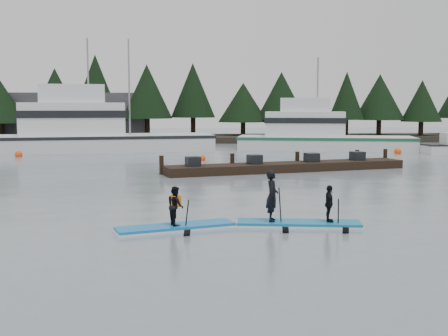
{
  "coord_description": "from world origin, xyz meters",
  "views": [
    {
      "loc": [
        -1.97,
        -16.43,
        3.54
      ],
      "look_at": [
        0.0,
        6.0,
        1.1
      ],
      "focal_mm": 45.0,
      "sensor_mm": 36.0,
      "label": 1
    }
  ],
  "objects": [
    {
      "name": "floating_dock",
      "position": [
        4.29,
        14.23,
        0.23
      ],
      "size": [
        14.0,
        5.31,
        0.47
      ],
      "primitive_type": "cube",
      "rotation": [
        0.0,
        0.0,
        0.25
      ],
      "color": "black",
      "rests_on": "ground"
    },
    {
      "name": "paddleboard_duo",
      "position": [
        1.63,
        -0.1,
        0.48
      ],
      "size": [
        3.78,
        1.54,
        2.18
      ],
      "rotation": [
        0.0,
        0.0,
        -0.16
      ],
      "color": "#1170A4",
      "rests_on": "ground"
    },
    {
      "name": "paddleboard_solo",
      "position": [
        -1.97,
        -0.3,
        0.34
      ],
      "size": [
        3.57,
        1.84,
        1.76
      ],
      "rotation": [
        0.0,
        0.0,
        0.3
      ],
      "color": "#136EB8",
      "rests_on": "ground"
    },
    {
      "name": "buoy_c",
      "position": [
        15.11,
        25.22,
        0.0
      ],
      "size": [
        0.56,
        0.56,
        0.56
      ],
      "primitive_type": "sphere",
      "color": "#FF4C0C",
      "rests_on": "ground"
    },
    {
      "name": "ground",
      "position": [
        0.0,
        0.0,
        0.0
      ],
      "size": [
        160.0,
        160.0,
        0.0
      ],
      "primitive_type": "plane",
      "color": "slate",
      "rests_on": "ground"
    },
    {
      "name": "treeline",
      "position": [
        0.0,
        42.0,
        0.0
      ],
      "size": [
        60.0,
        4.0,
        8.0
      ],
      "primitive_type": null,
      "color": "black",
      "rests_on": "ground"
    },
    {
      "name": "buoy_a",
      "position": [
        -13.2,
        24.98,
        0.0
      ],
      "size": [
        0.54,
        0.54,
        0.54
      ],
      "primitive_type": "sphere",
      "color": "#FF4C0C",
      "rests_on": "ground"
    },
    {
      "name": "waterfront_building",
      "position": [
        -14.0,
        44.0,
        2.5
      ],
      "size": [
        18.0,
        6.0,
        5.0
      ],
      "primitive_type": "cube",
      "color": "#4C4C51",
      "rests_on": "ground"
    },
    {
      "name": "fishing_boat_large",
      "position": [
        -8.5,
        29.73,
        0.77
      ],
      "size": [
        18.46,
        7.34,
        10.1
      ],
      "rotation": [
        0.0,
        0.0,
        0.13
      ],
      "color": "silver",
      "rests_on": "ground"
    },
    {
      "name": "buoy_d",
      "position": [
        7.31,
        19.49,
        0.0
      ],
      "size": [
        0.48,
        0.48,
        0.48
      ],
      "primitive_type": "sphere",
      "color": "#FF4C0C",
      "rests_on": "ground"
    },
    {
      "name": "far_shore",
      "position": [
        0.0,
        42.0,
        0.3
      ],
      "size": [
        70.0,
        8.0,
        0.6
      ],
      "primitive_type": "cube",
      "color": "#2D281E",
      "rests_on": "ground"
    },
    {
      "name": "buoy_b",
      "position": [
        -0.16,
        20.88,
        0.0
      ],
      "size": [
        0.49,
        0.49,
        0.49
      ],
      "primitive_type": "sphere",
      "color": "#FF4C0C",
      "rests_on": "ground"
    },
    {
      "name": "fishing_boat_medium",
      "position": [
        10.14,
        29.5,
        0.61
      ],
      "size": [
        14.91,
        7.1,
        8.57
      ],
      "rotation": [
        0.0,
        0.0,
        -0.22
      ],
      "color": "silver",
      "rests_on": "ground"
    }
  ]
}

